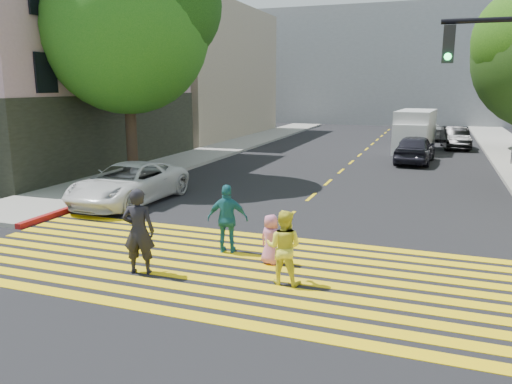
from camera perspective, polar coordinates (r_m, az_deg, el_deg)
The scene contains 18 objects.
ground at distance 10.37m, azimuth -5.76°, elevation -10.90°, with size 120.00×120.00×0.00m, color black.
sidewalk_left at distance 33.34m, azimuth -2.63°, elevation 5.27°, with size 3.00×40.00×0.15m, color gray.
curb_red at distance 18.74m, azimuth -16.96°, elevation -0.63°, with size 0.20×8.00×0.16m, color maroon.
crosswalk at distance 11.44m, azimuth -2.98°, elevation -8.56°, with size 13.40×5.30×0.01m.
lane_line at distance 31.62m, azimuth 12.16°, elevation 4.51°, with size 0.12×34.40×0.01m.
building_left_pink at distance 28.83m, azimuth -25.14°, elevation 12.06°, with size 12.10×14.10×11.00m.
building_left_tan at distance 41.79m, azimuth -9.24°, elevation 13.27°, with size 12.00×16.00×10.00m, color tan.
backdrop_block at distance 56.77m, azimuth 16.12°, elevation 13.63°, with size 30.00×8.00×12.00m, color gray.
tree_left at distance 22.02m, azimuth -14.41°, elevation 18.43°, with size 8.24×7.97×9.79m.
pedestrian_man at distance 11.11m, azimuth -13.26°, elevation -4.39°, with size 0.69×0.45×1.90m, color black.
pedestrian_woman at distance 10.32m, azimuth 3.18°, elevation -6.32°, with size 0.76×0.59×1.57m, color yellow.
pedestrian_child at distance 11.47m, azimuth 1.69°, elevation -5.44°, with size 0.57×0.37×1.17m, color #C96D93.
pedestrian_extra at distance 12.18m, azimuth -3.26°, elevation -3.10°, with size 1.00×0.41×1.70m, color #206A77.
white_sedan at distance 17.94m, azimuth -14.34°, elevation 0.97°, with size 2.30×4.99×1.39m, color silver.
dark_car_near at distance 27.67m, azimuth 17.71°, elevation 4.72°, with size 1.79×4.45×1.51m, color black.
silver_car at distance 40.15m, azimuth 19.27°, elevation 6.56°, with size 1.76×4.33×1.26m, color #A8A8A8.
dark_car_parked at distance 34.98m, azimuth 21.81°, elevation 5.78°, with size 1.50×4.29×1.41m, color black.
white_van at distance 32.55m, azimuth 17.67°, elevation 6.54°, with size 2.40×5.49×2.53m.
Camera 1 is at (4.19, -8.58, 4.04)m, focal length 35.00 mm.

